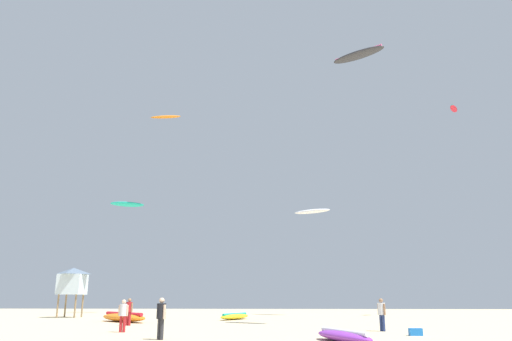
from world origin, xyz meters
name	(u,v)px	position (x,y,z in m)	size (l,w,h in m)	color
person_foreground	(161,315)	(-3.19, 5.35, 0.96)	(0.43, 0.40, 1.64)	#2D2D33
person_midground	(129,310)	(-7.58, 15.28, 0.93)	(0.49, 0.36, 1.60)	#B21E23
person_left	(382,312)	(6.79, 10.94, 0.94)	(0.36, 0.47, 1.61)	navy
person_right	(123,313)	(-6.09, 9.52, 0.91)	(0.51, 0.35, 1.55)	#B21E23
kite_grounded_near	(343,336)	(4.06, 4.58, 0.22)	(2.41, 4.01, 0.49)	purple
kite_grounded_mid	(235,316)	(-1.92, 23.92, 0.23)	(2.58, 4.17, 0.49)	yellow
kite_grounded_far	(123,317)	(-9.32, 19.76, 0.32)	(4.95, 4.96, 0.65)	orange
lifeguard_tower	(73,281)	(-16.29, 27.02, 3.05)	(2.30, 2.30, 4.15)	#8C704C
cooler_box	(416,332)	(7.67, 8.06, 0.16)	(0.56, 0.36, 0.32)	blue
kite_aloft_0	(312,211)	(4.86, 32.98, 9.95)	(3.92, 2.86, 0.43)	white
kite_aloft_1	(127,204)	(-15.82, 38.89, 11.99)	(3.89, 2.40, 0.64)	#19B29E
kite_aloft_2	(166,117)	(-11.34, 36.70, 21.73)	(3.59, 1.23, 0.67)	orange
kite_aloft_3	(358,55)	(7.07, 14.87, 17.44)	(3.60, 2.96, 0.43)	#2D2D33
kite_aloft_5	(454,109)	(18.63, 29.87, 19.37)	(1.44, 2.08, 0.24)	red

